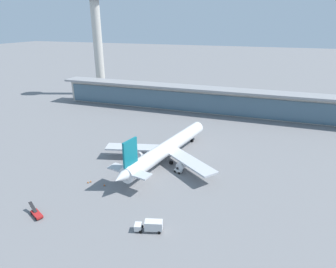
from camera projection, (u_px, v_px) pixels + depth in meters
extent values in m
plane|color=slate|center=(148.00, 175.00, 103.91)|extent=(1200.00, 1200.00, 0.00)
cylinder|color=white|center=(168.00, 147.00, 113.58)|extent=(15.99, 52.75, 5.56)
cone|color=white|center=(199.00, 126.00, 136.42)|extent=(6.34, 5.99, 5.45)
cone|color=white|center=(122.00, 177.00, 90.77)|extent=(6.12, 6.99, 5.00)
cube|color=black|center=(197.00, 126.00, 133.52)|extent=(4.54, 3.09, 0.67)
cube|color=#B7BABF|center=(136.00, 147.00, 115.82)|extent=(24.73, 11.92, 0.67)
cube|color=#B7BABF|center=(190.00, 161.00, 104.31)|extent=(22.73, 19.46, 0.67)
cylinder|color=silver|center=(141.00, 154.00, 114.68)|extent=(3.81, 4.56, 3.07)
cylinder|color=silver|center=(182.00, 165.00, 105.94)|extent=(3.81, 4.56, 3.07)
cube|color=#0F6B7A|center=(130.00, 152.00, 92.26)|extent=(2.00, 6.71, 8.62)
cube|color=#B7BABF|center=(129.00, 171.00, 93.75)|extent=(15.86, 7.20, 0.48)
cylinder|color=black|center=(158.00, 159.00, 114.42)|extent=(1.39, 1.54, 1.34)
cylinder|color=black|center=(171.00, 162.00, 111.47)|extent=(1.39, 1.54, 1.34)
cylinder|color=black|center=(192.00, 140.00, 132.09)|extent=(1.39, 1.54, 1.34)
cube|color=silver|center=(178.00, 170.00, 105.05)|extent=(3.15, 2.39, 0.90)
cube|color=black|center=(178.00, 168.00, 104.95)|extent=(0.90, 0.90, 0.70)
cylinder|color=black|center=(182.00, 172.00, 105.14)|extent=(0.94, 0.58, 0.90)
cylinder|color=black|center=(179.00, 173.00, 104.12)|extent=(0.94, 0.58, 0.90)
cylinder|color=black|center=(177.00, 170.00, 106.31)|extent=(0.94, 0.58, 0.90)
cylinder|color=black|center=(175.00, 171.00, 105.30)|extent=(0.94, 0.58, 0.90)
cube|color=silver|center=(138.00, 227.00, 75.83)|extent=(2.35, 2.70, 1.50)
cube|color=black|center=(135.00, 226.00, 75.77)|extent=(0.67, 2.03, 0.70)
cube|color=silver|center=(154.00, 225.00, 75.33)|extent=(5.05, 3.45, 2.50)
cylinder|color=black|center=(141.00, 232.00, 75.06)|extent=(0.94, 0.51, 0.90)
cylinder|color=black|center=(142.00, 226.00, 77.03)|extent=(0.94, 0.51, 0.90)
cylinder|color=black|center=(159.00, 233.00, 74.76)|extent=(0.94, 0.51, 0.90)
cylinder|color=black|center=(160.00, 227.00, 76.73)|extent=(0.94, 0.51, 0.90)
cube|color=#B21E1E|center=(37.00, 214.00, 81.49)|extent=(5.10, 3.76, 0.60)
cube|color=black|center=(33.00, 207.00, 82.72)|extent=(3.94, 2.57, 1.72)
cylinder|color=black|center=(32.00, 214.00, 82.19)|extent=(0.93, 0.65, 0.90)
cylinder|color=black|center=(38.00, 211.00, 83.26)|extent=(0.93, 0.65, 0.90)
cylinder|color=black|center=(36.00, 219.00, 79.93)|extent=(0.93, 0.65, 0.90)
cylinder|color=black|center=(42.00, 216.00, 81.00)|extent=(0.93, 0.65, 0.90)
cube|color=beige|center=(202.00, 100.00, 174.58)|extent=(180.00, 8.00, 14.00)
cube|color=slate|center=(200.00, 103.00, 171.06)|extent=(176.40, 0.50, 11.20)
cube|color=gray|center=(202.00, 88.00, 170.08)|extent=(183.60, 12.80, 1.20)
cylinder|color=beige|center=(98.00, 49.00, 209.08)|extent=(6.40, 6.40, 65.10)
cone|color=orange|center=(91.00, 181.00, 98.98)|extent=(0.44, 0.44, 0.70)
cube|color=black|center=(91.00, 182.00, 99.10)|extent=(0.62, 0.62, 0.04)
cone|color=orange|center=(88.00, 182.00, 98.49)|extent=(0.44, 0.44, 0.70)
cube|color=black|center=(88.00, 183.00, 98.61)|extent=(0.62, 0.62, 0.04)
cone|color=orange|center=(123.00, 179.00, 100.15)|extent=(0.44, 0.44, 0.70)
cube|color=black|center=(123.00, 180.00, 100.27)|extent=(0.62, 0.62, 0.04)
cone|color=orange|center=(104.00, 185.00, 96.87)|extent=(0.44, 0.44, 0.70)
cube|color=black|center=(104.00, 186.00, 96.99)|extent=(0.62, 0.62, 0.04)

